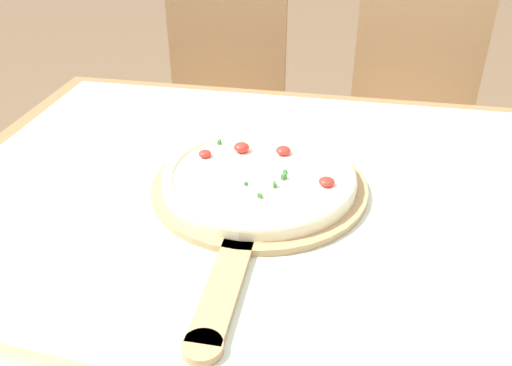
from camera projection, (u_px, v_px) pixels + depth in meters
dining_table at (277, 261)px, 0.93m from camera, size 1.23×1.03×0.72m
towel_cloth at (279, 212)px, 0.87m from camera, size 1.15×0.95×0.00m
pizza_peel at (257, 193)px, 0.91m from camera, size 0.37×0.57×0.01m
pizza at (259, 176)px, 0.92m from camera, size 0.33×0.33×0.04m
chair_left at (223, 109)px, 1.76m from camera, size 0.42×0.42×0.88m
chair_right at (409, 123)px, 1.67m from camera, size 0.42×0.42×0.88m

